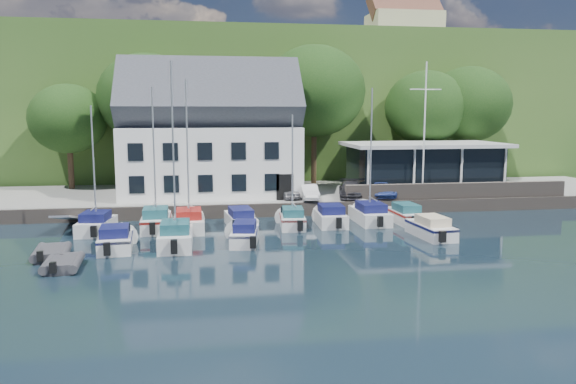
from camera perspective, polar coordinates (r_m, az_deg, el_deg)
name	(u,v)px	position (r m, az deg, el deg)	size (l,w,h in m)	color
ground	(344,252)	(31.49, 5.72, -6.05)	(180.00, 180.00, 0.00)	black
quay	(294,196)	(48.22, 0.57, -0.45)	(60.00, 13.00, 1.00)	gray
quay_face	(308,209)	(41.90, 2.00, -1.76)	(60.00, 0.30, 1.00)	#594F47
hillside	(250,110)	(91.88, -3.93, 8.30)	(160.00, 75.00, 16.00)	#2B4D1D
field_patch	(291,64)	(101.14, 0.27, 12.92)	(50.00, 30.00, 0.30)	#5F6934
farmhouse	(404,27)	(87.67, 11.66, 16.10)	(10.40, 7.00, 8.20)	beige
harbor_building	(211,141)	(46.12, -7.87, 5.14)	(14.40, 8.20, 8.70)	white
club_pavilion	(423,167)	(49.45, 13.56, 2.52)	(13.20, 7.20, 4.10)	black
seawall	(457,191)	(45.84, 16.82, 0.14)	(18.00, 0.50, 1.20)	#594F47
gangway	(71,228)	(40.29, -21.20, -3.43)	(1.20, 6.00, 1.40)	silver
car_silver	(289,191)	(43.91, 0.09, 0.10)	(1.31, 3.26, 1.11)	#9E9EA2
car_white	(309,192)	(43.23, 2.16, 0.00)	(1.23, 3.53, 1.16)	silver
car_dgrey	(351,189)	(44.58, 6.38, 0.28)	(1.80, 4.43, 1.29)	#2C2B30
car_blue	(381,189)	(45.04, 9.43, 0.29)	(1.47, 3.72, 1.27)	#2D418B
flagpole	(424,131)	(45.17, 13.69, 6.09)	(2.53, 0.20, 10.53)	white
tree_0	(69,137)	(52.64, -21.34, 5.26)	(6.68, 6.68, 9.13)	black
tree_1	(148,121)	(51.76, -14.07, 7.04)	(8.67, 8.67, 11.85)	black
tree_2	(259,131)	(52.11, -2.99, 6.22)	(7.27, 7.27, 9.94)	black
tree_3	(314,115)	(52.56, 2.67, 7.82)	(9.39, 9.39, 12.83)	black
tree_4	(425,127)	(55.50, 13.77, 6.47)	(7.76, 7.76, 10.61)	black
tree_5	(468,124)	(57.63, 17.79, 6.59)	(8.10, 8.10, 11.07)	black
boat_r1_0	(94,166)	(37.43, -19.14, 2.53)	(2.01, 5.29, 8.66)	silver
boat_r1_1	(154,159)	(37.21, -13.44, 3.31)	(2.00, 5.73, 9.42)	silver
boat_r1_2	(188,163)	(36.77, -10.15, 2.87)	(2.07, 5.88, 8.81)	silver
boat_r1_3	(241,217)	(37.84, -4.84, -2.58)	(1.79, 6.21, 1.36)	silver
boat_r1_4	(292,166)	(37.24, 0.44, 2.67)	(1.72, 5.27, 8.30)	silver
boat_r1_5	(330,215)	(38.56, 4.33, -2.31)	(2.01, 5.39, 1.44)	silver
boat_r1_6	(371,159)	(39.22, 8.41, 3.30)	(2.13, 6.36, 8.89)	silver
boat_r1_7	(405,213)	(40.16, 11.79, -2.08)	(1.75, 5.60, 1.38)	silver
boat_r2_0	(115,238)	(32.98, -17.14, -4.46)	(1.96, 4.99, 1.41)	silver
boat_r2_1	(174,164)	(32.10, -11.54, 2.77)	(2.03, 5.81, 9.57)	silver
boat_r2_2	(245,232)	(33.20, -4.42, -4.09)	(1.61, 5.17, 1.36)	silver
boat_r2_4	(431,226)	(35.88, 14.30, -3.39)	(1.81, 5.69, 1.37)	silver
dinghy_0	(52,251)	(32.47, -22.89, -5.55)	(1.90, 3.17, 0.74)	#323237
dinghy_1	(63,262)	(30.07, -21.92, -6.58)	(1.84, 3.06, 0.71)	#323237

